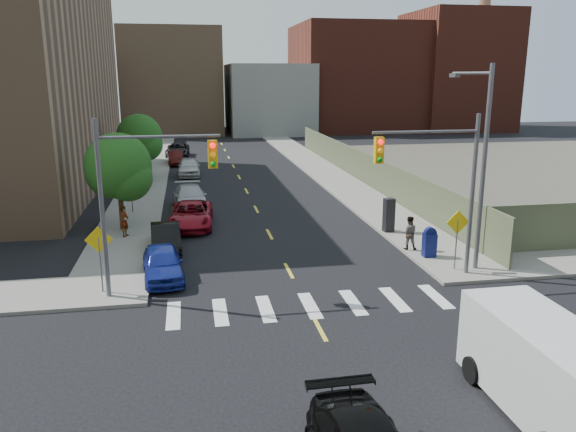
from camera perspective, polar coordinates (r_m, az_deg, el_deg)
name	(u,v)px	position (r m, az deg, el deg)	size (l,w,h in m)	color
ground	(334,356)	(18.10, 4.72, -14.02)	(160.00, 160.00, 0.00)	black
sidewalk_nw	(153,162)	(57.62, -13.60, 5.34)	(3.50, 73.00, 0.15)	gray
sidewalk_ne	(305,158)	(58.75, 1.73, 5.89)	(3.50, 73.00, 0.15)	gray
fence_north	(361,167)	(46.12, 7.46, 4.97)	(0.12, 44.00, 2.50)	#5C6345
gravel_lot	(549,171)	(56.31, 24.99, 4.16)	(36.00, 42.00, 0.06)	#595447
bg_bldg_west	(58,93)	(87.26, -22.36, 11.48)	(14.00, 18.00, 12.00)	#592319
bg_bldg_midwest	(173,82)	(87.41, -11.62, 13.22)	(14.00, 16.00, 15.00)	#8C6B4C
bg_bldg_center	(268,99)	(86.33, -2.04, 11.83)	(12.00, 16.00, 10.00)	gray
bg_bldg_east	(354,78)	(91.24, 6.75, 13.75)	(18.00, 18.00, 16.00)	#592319
bg_bldg_fareast	(456,71)	(95.26, 16.67, 13.89)	(14.00, 16.00, 18.00)	#592319
smokestack	(482,39)	(97.25, 19.09, 16.66)	(1.80, 1.80, 28.00)	#8C6B4C
signal_nw	(142,184)	(21.83, -14.62, 3.13)	(4.59, 0.30, 7.00)	#59595E
signal_ne	(440,175)	(24.04, 15.18, 4.08)	(4.59, 0.30, 7.00)	#59595E
streetlight_ne	(480,154)	(25.73, 18.93, 6.01)	(0.25, 3.70, 9.00)	#59595E
warn_sign_nw	(99,247)	(23.13, -18.63, -3.02)	(1.06, 0.06, 2.83)	#59595E
warn_sign_ne	(457,229)	(25.54, 16.82, -1.28)	(1.06, 0.06, 2.83)	#59595E
warn_sign_midwest	(131,183)	(36.17, -15.67, 3.23)	(1.06, 0.06, 2.83)	#59595E
tree_west_near	(119,170)	(32.06, -16.84, 4.49)	(3.66, 3.64, 5.52)	#332114
tree_west_far	(140,140)	(46.86, -14.84, 7.52)	(3.66, 3.64, 5.52)	#332114
parked_car_blue	(163,263)	(24.65, -12.62, -4.73)	(1.64, 4.08, 1.39)	navy
parked_car_black	(166,238)	(28.55, -12.32, -2.17)	(1.40, 4.01, 1.32)	black
parked_car_red	(191,215)	(32.68, -9.81, 0.13)	(2.38, 5.17, 1.44)	maroon
parked_car_silver	(190,197)	(37.28, -9.89, 1.88)	(2.05, 5.04, 1.46)	#B6B9BF
parked_car_white	(189,167)	(49.32, -10.03, 4.93)	(1.87, 4.65, 1.58)	silver
parked_car_maroon	(175,158)	(55.93, -11.37, 5.81)	(1.40, 4.03, 1.33)	#3A0E0B
parked_car_grey	(178,150)	(61.38, -11.15, 6.59)	(2.36, 5.12, 1.42)	black
cargo_van	(543,365)	(16.24, 24.46, -13.65)	(2.29, 5.43, 2.48)	silver
mailbox	(430,242)	(27.33, 14.18, -2.61)	(0.59, 0.45, 1.44)	#0E1451
payphone	(389,215)	(31.17, 10.20, 0.10)	(0.55, 0.45, 1.85)	black
pedestrian_west	(125,221)	(31.00, -16.25, -0.50)	(0.61, 0.40, 1.67)	gray
pedestrian_east	(409,233)	(28.19, 12.18, -1.68)	(0.81, 0.63, 1.67)	gray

